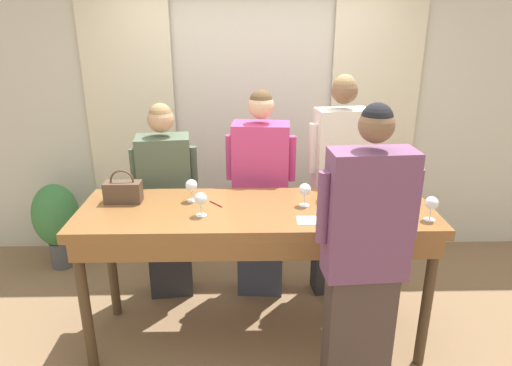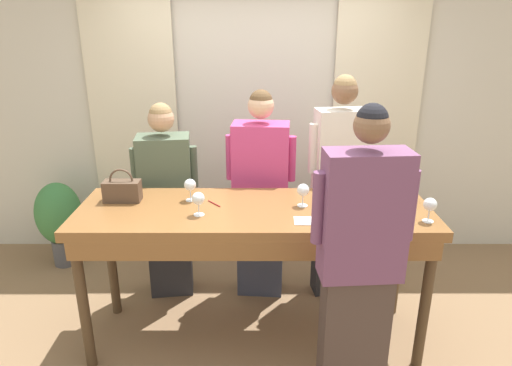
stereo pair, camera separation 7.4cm
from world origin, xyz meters
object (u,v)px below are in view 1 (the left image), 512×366
(wine_glass_front_right, at_px, (432,204))
(wine_glass_center_mid, at_px, (413,189))
(handbag, at_px, (123,191))
(wine_bottle, at_px, (328,183))
(wine_glass_front_left, at_px, (305,190))
(guest_olive_jacket, at_px, (167,203))
(guest_cream_sweater, at_px, (338,186))
(wine_glass_center_right, at_px, (191,186))
(potted_plant, at_px, (57,219))
(tasting_bar, at_px, (256,223))
(wine_glass_center_left, at_px, (368,206))
(guest_pink_top, at_px, (261,196))
(host_pouring, at_px, (363,266))
(wine_glass_front_mid, at_px, (201,200))

(wine_glass_front_right, height_order, wine_glass_center_mid, same)
(handbag, bearing_deg, wine_bottle, 1.46)
(wine_glass_front_left, xyz_separation_m, guest_olive_jacket, (-1.04, 0.58, -0.32))
(handbag, relative_size, guest_cream_sweater, 0.14)
(wine_glass_center_right, distance_m, guest_cream_sweater, 1.23)
(wine_glass_front_left, bearing_deg, potted_plant, 154.31)
(guest_cream_sweater, bearing_deg, guest_olive_jacket, 180.00)
(wine_glass_center_mid, distance_m, potted_plant, 3.13)
(tasting_bar, bearing_deg, wine_glass_center_left, -18.67)
(wine_glass_front_right, height_order, guest_olive_jacket, guest_olive_jacket)
(wine_glass_center_mid, height_order, guest_pink_top, guest_pink_top)
(handbag, bearing_deg, wine_glass_front_left, -4.18)
(wine_glass_center_left, xyz_separation_m, potted_plant, (-2.50, 1.32, -0.66))
(host_pouring, bearing_deg, wine_glass_center_left, 74.72)
(tasting_bar, distance_m, wine_glass_front_left, 0.40)
(guest_cream_sweater, bearing_deg, potted_plant, 169.71)
(wine_glass_center_left, distance_m, wine_glass_center_mid, 0.48)
(tasting_bar, xyz_separation_m, wine_glass_center_right, (-0.44, 0.15, 0.22))
(handbag, xyz_separation_m, wine_glass_front_left, (1.24, -0.09, 0.03))
(wine_bottle, xyz_separation_m, wine_glass_center_mid, (0.55, -0.12, -0.01))
(wine_glass_center_left, xyz_separation_m, guest_olive_jacket, (-1.39, 0.87, -0.32))
(wine_glass_front_mid, bearing_deg, wine_glass_front_right, -3.91)
(tasting_bar, bearing_deg, guest_olive_jacket, 138.19)
(wine_bottle, relative_size, potted_plant, 0.38)
(tasting_bar, xyz_separation_m, guest_olive_jacket, (-0.71, 0.64, -0.11))
(wine_glass_center_left, bearing_deg, host_pouring, -105.28)
(wine_glass_center_right, bearing_deg, wine_glass_center_mid, -3.30)
(wine_glass_center_right, relative_size, host_pouring, 0.08)
(guest_cream_sweater, xyz_separation_m, host_pouring, (-0.10, -1.24, -0.01))
(potted_plant, bearing_deg, tasting_bar, -30.88)
(handbag, distance_m, wine_glass_front_right, 2.03)
(handbag, distance_m, wine_glass_front_left, 1.24)
(wine_glass_front_mid, relative_size, wine_glass_front_right, 1.00)
(wine_glass_front_left, distance_m, wine_glass_front_right, 0.80)
(wine_glass_front_left, bearing_deg, wine_glass_center_mid, 0.92)
(wine_glass_front_right, distance_m, guest_cream_sweater, 0.95)
(wine_bottle, bearing_deg, guest_pink_top, 135.17)
(guest_pink_top, xyz_separation_m, host_pouring, (0.53, -1.24, 0.07))
(guest_cream_sweater, height_order, host_pouring, host_pouring)
(tasting_bar, distance_m, wine_glass_center_right, 0.52)
(wine_glass_front_mid, bearing_deg, wine_bottle, 17.96)
(handbag, relative_size, wine_glass_center_mid, 1.60)
(wine_glass_center_mid, bearing_deg, wine_glass_front_right, -84.16)
(wine_bottle, relative_size, guest_olive_jacket, 0.19)
(wine_bottle, bearing_deg, tasting_bar, -160.13)
(guest_olive_jacket, distance_m, guest_cream_sweater, 1.39)
(wine_glass_center_mid, relative_size, potted_plant, 0.19)
(guest_olive_jacket, bearing_deg, wine_glass_front_right, -24.83)
(handbag, bearing_deg, wine_glass_center_left, -13.30)
(host_pouring, bearing_deg, potted_plant, 144.84)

